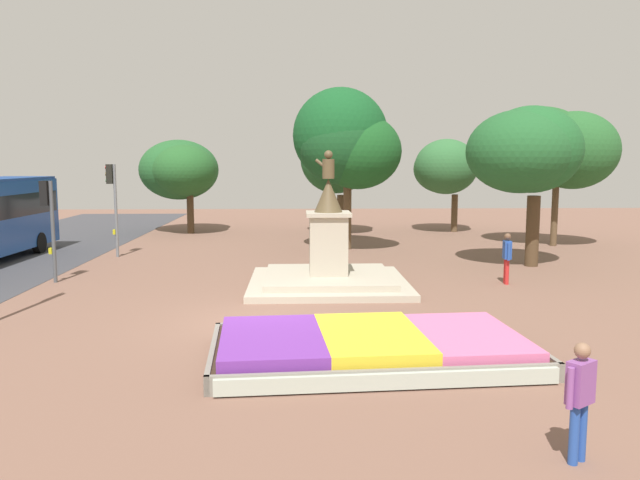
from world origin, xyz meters
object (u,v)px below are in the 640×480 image
(traffic_light_mid_block, at_px, (49,213))
(traffic_light_far_corner, at_px, (113,194))
(pedestrian_with_handbag, at_px, (507,255))
(flower_planter, at_px, (369,347))
(statue_monument, at_px, (328,264))
(pedestrian_crossing_plaza, at_px, (580,394))

(traffic_light_mid_block, xyz_separation_m, traffic_light_far_corner, (0.47, 5.50, 0.33))
(traffic_light_mid_block, distance_m, pedestrian_with_handbag, 14.95)
(flower_planter, distance_m, pedestrian_with_handbag, 9.30)
(statue_monument, distance_m, traffic_light_far_corner, 10.89)
(flower_planter, xyz_separation_m, pedestrian_with_handbag, (5.35, 7.58, 0.70))
(flower_planter, xyz_separation_m, pedestrian_crossing_plaza, (2.27, -4.42, 0.69))
(pedestrian_with_handbag, bearing_deg, flower_planter, -125.23)
(statue_monument, distance_m, pedestrian_with_handbag, 5.81)
(traffic_light_far_corner, height_order, pedestrian_with_handbag, traffic_light_far_corner)
(pedestrian_with_handbag, bearing_deg, pedestrian_crossing_plaza, -104.42)
(flower_planter, xyz_separation_m, traffic_light_mid_block, (-9.52, 8.37, 2.06))
(flower_planter, height_order, pedestrian_with_handbag, pedestrian_with_handbag)
(flower_planter, xyz_separation_m, statue_monument, (-0.45, 7.46, 0.45))
(traffic_light_mid_block, bearing_deg, pedestrian_crossing_plaza, -47.35)
(flower_planter, relative_size, statue_monument, 1.33)
(statue_monument, height_order, traffic_light_far_corner, statue_monument)
(pedestrian_crossing_plaza, bearing_deg, traffic_light_far_corner, 121.73)
(traffic_light_far_corner, relative_size, pedestrian_crossing_plaza, 2.35)
(pedestrian_crossing_plaza, bearing_deg, statue_monument, 102.88)
(statue_monument, xyz_separation_m, traffic_light_mid_block, (-9.07, 0.91, 1.61))
(flower_planter, distance_m, traffic_light_mid_block, 12.84)
(statue_monument, xyz_separation_m, traffic_light_far_corner, (-8.59, 6.41, 1.94))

